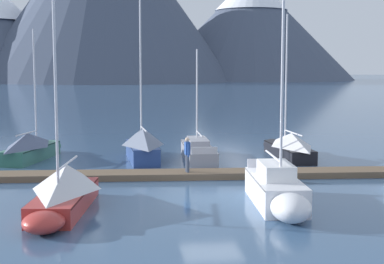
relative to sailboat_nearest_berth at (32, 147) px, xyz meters
The scene contains 10 objects.
ground_plane 13.73m from the sailboat_nearest_berth, 50.45° to the right, with size 700.00×700.00×0.00m, color #38567A.
mountain_shoulder_ridge 212.58m from the sailboat_nearest_berth, 72.96° to the left, with size 84.63×84.63×42.96m.
dock 10.94m from the sailboat_nearest_berth, 36.97° to the right, with size 21.12×3.21×0.30m.
sailboat_nearest_berth is the anchor object (origin of this frame).
sailboat_second_berth 12.72m from the sailboat_nearest_berth, 77.19° to the right, with size 2.52×6.71×8.58m.
sailboat_mid_dock_port 6.37m from the sailboat_nearest_berth, ahead, with size 1.93×6.26×9.36m.
sailboat_mid_dock_starboard 9.59m from the sailboat_nearest_berth, ahead, with size 1.81×7.29×6.38m.
sailboat_far_berth 16.95m from the sailboat_nearest_berth, 50.06° to the right, with size 2.07×6.20×7.76m.
sailboat_outer_slip 14.98m from the sailboat_nearest_berth, ahead, with size 1.77×6.94×8.44m.
person_on_dock 10.61m from the sailboat_nearest_berth, 39.31° to the right, with size 0.25×0.59×1.69m.
Camera 1 is at (-4.06, -23.33, 5.36)m, focal length 53.83 mm.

